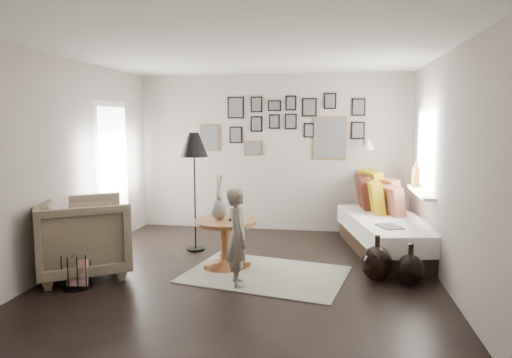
% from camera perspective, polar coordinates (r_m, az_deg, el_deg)
% --- Properties ---
extents(ground, '(4.80, 4.80, 0.00)m').
position_cam_1_polar(ground, '(5.54, -1.38, -12.00)').
color(ground, black).
rests_on(ground, ground).
extents(wall_back, '(4.50, 0.00, 4.50)m').
position_cam_1_polar(wall_back, '(7.62, 1.94, 3.27)').
color(wall_back, gray).
rests_on(wall_back, ground).
extents(wall_front, '(4.50, 0.00, 4.50)m').
position_cam_1_polar(wall_front, '(2.95, -10.12, -3.11)').
color(wall_front, gray).
rests_on(wall_front, ground).
extents(wall_left, '(0.00, 4.80, 4.80)m').
position_cam_1_polar(wall_left, '(6.09, -22.71, 1.72)').
color(wall_left, gray).
rests_on(wall_left, ground).
extents(wall_right, '(0.00, 4.80, 4.80)m').
position_cam_1_polar(wall_right, '(5.32, 23.13, 0.99)').
color(wall_right, gray).
rests_on(wall_right, ground).
extents(ceiling, '(4.80, 4.80, 0.00)m').
position_cam_1_polar(ceiling, '(5.29, -1.47, 15.65)').
color(ceiling, white).
rests_on(ceiling, wall_back).
extents(door_left, '(0.00, 2.14, 2.14)m').
position_cam_1_polar(door_left, '(7.15, -17.44, 0.67)').
color(door_left, white).
rests_on(door_left, wall_left).
extents(window_right, '(0.15, 1.32, 1.30)m').
position_cam_1_polar(window_right, '(6.65, 19.62, -0.91)').
color(window_right, white).
rests_on(window_right, wall_right).
extents(gallery_wall, '(2.74, 0.03, 1.08)m').
position_cam_1_polar(gallery_wall, '(7.55, 4.12, 6.59)').
color(gallery_wall, brown).
rests_on(gallery_wall, wall_back).
extents(wall_sconce, '(0.18, 0.36, 0.16)m').
position_cam_1_polar(wall_sconce, '(7.31, 13.85, 4.18)').
color(wall_sconce, white).
rests_on(wall_sconce, wall_back).
extents(rug, '(2.07, 1.64, 0.01)m').
position_cam_1_polar(rug, '(5.57, 1.20, -11.83)').
color(rug, beige).
rests_on(rug, ground).
extents(pedestal_table, '(0.78, 0.78, 0.61)m').
position_cam_1_polar(pedestal_table, '(5.77, -3.83, -8.29)').
color(pedestal_table, brown).
rests_on(pedestal_table, ground).
extents(vase, '(0.22, 0.22, 0.55)m').
position_cam_1_polar(vase, '(5.70, -4.61, -3.36)').
color(vase, black).
rests_on(vase, pedestal_table).
extents(candles, '(0.13, 0.13, 0.29)m').
position_cam_1_polar(candles, '(5.64, -2.78, -3.77)').
color(candles, black).
rests_on(candles, pedestal_table).
extents(daybed, '(1.35, 2.33, 1.07)m').
position_cam_1_polar(daybed, '(6.72, 16.08, -5.84)').
color(daybed, black).
rests_on(daybed, ground).
extents(magazine_on_daybed, '(0.35, 0.39, 0.02)m').
position_cam_1_polar(magazine_on_daybed, '(6.05, 16.36, -5.72)').
color(magazine_on_daybed, black).
rests_on(magazine_on_daybed, daybed).
extents(armchair, '(1.40, 1.40, 0.93)m').
position_cam_1_polar(armchair, '(5.82, -20.74, -6.74)').
color(armchair, brown).
rests_on(armchair, ground).
extents(armchair_cushion, '(0.59, 0.59, 0.19)m').
position_cam_1_polar(armchair_cushion, '(5.85, -20.25, -6.52)').
color(armchair_cushion, silver).
rests_on(armchair_cushion, armchair).
extents(floor_lamp, '(0.39, 0.39, 1.67)m').
position_cam_1_polar(floor_lamp, '(6.40, -7.75, 3.71)').
color(floor_lamp, black).
rests_on(floor_lamp, ground).
extents(magazine_basket, '(0.39, 0.39, 0.39)m').
position_cam_1_polar(magazine_basket, '(5.49, -21.56, -10.60)').
color(magazine_basket, black).
rests_on(magazine_basket, ground).
extents(demijohn_large, '(0.35, 0.35, 0.53)m').
position_cam_1_polar(demijohn_large, '(5.50, 14.86, -10.13)').
color(demijohn_large, black).
rests_on(demijohn_large, ground).
extents(demijohn_small, '(0.31, 0.31, 0.48)m').
position_cam_1_polar(demijohn_small, '(5.44, 18.70, -10.73)').
color(demijohn_small, black).
rests_on(demijohn_small, ground).
extents(child, '(0.39, 0.47, 1.10)m').
position_cam_1_polar(child, '(5.09, -2.30, -7.27)').
color(child, '#6B6055').
rests_on(child, ground).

